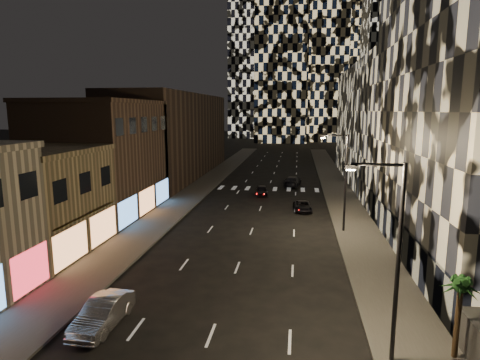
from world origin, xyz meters
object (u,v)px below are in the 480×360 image
(car_dark_rightlane, at_px, (303,206))
(palm_tree, at_px, (460,291))
(streetlight_far, at_px, (343,176))
(car_dark_midlane, at_px, (262,191))
(streetlight_near, at_px, (393,250))
(car_dark_oncoming, at_px, (293,181))
(car_silver_parked, at_px, (103,313))

(car_dark_rightlane, xyz_separation_m, palm_tree, (6.65, -26.76, 2.79))
(streetlight_far, distance_m, car_dark_midlane, 18.29)
(car_dark_midlane, bearing_deg, car_dark_rightlane, -62.48)
(streetlight_near, relative_size, car_dark_oncoming, 1.75)
(car_dark_midlane, xyz_separation_m, car_dark_oncoming, (4.00, 7.25, 0.09))
(streetlight_far, distance_m, car_silver_parked, 24.14)
(car_dark_midlane, xyz_separation_m, car_dark_rightlane, (5.35, -7.90, -0.10))
(streetlight_far, height_order, palm_tree, streetlight_far)
(car_dark_midlane, relative_size, car_dark_rightlane, 0.95)
(streetlight_near, height_order, car_silver_parked, streetlight_near)
(streetlight_near, bearing_deg, car_silver_parked, 175.98)
(streetlight_far, bearing_deg, car_dark_rightlane, 115.37)
(car_dark_rightlane, bearing_deg, palm_tree, -81.32)
(car_dark_rightlane, bearing_deg, streetlight_far, -69.92)
(streetlight_far, relative_size, car_silver_parked, 1.96)
(palm_tree, bearing_deg, car_dark_midlane, 109.09)
(car_silver_parked, relative_size, car_dark_midlane, 1.19)
(car_dark_rightlane, bearing_deg, streetlight_near, -87.98)
(streetlight_near, distance_m, car_silver_parked, 14.92)
(streetlight_far, height_order, car_silver_parked, streetlight_far)
(streetlight_near, relative_size, car_dark_rightlane, 2.23)
(streetlight_far, bearing_deg, car_dark_midlane, 120.06)
(streetlight_far, distance_m, car_dark_rightlane, 9.49)
(car_dark_midlane, height_order, car_dark_oncoming, car_dark_oncoming)
(car_silver_parked, height_order, car_dark_oncoming, car_silver_parked)
(streetlight_far, bearing_deg, car_silver_parked, -126.68)
(car_dark_oncoming, distance_m, car_dark_rightlane, 15.21)
(car_dark_midlane, distance_m, car_dark_oncoming, 8.28)
(car_dark_midlane, bearing_deg, streetlight_far, -66.51)
(streetlight_far, relative_size, car_dark_oncoming, 1.75)
(car_silver_parked, distance_m, car_dark_rightlane, 28.47)
(streetlight_far, relative_size, palm_tree, 2.32)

